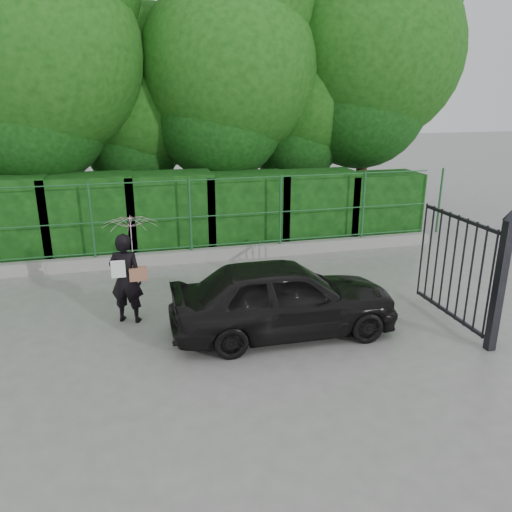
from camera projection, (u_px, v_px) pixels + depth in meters
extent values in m
plane|color=gray|center=(203.00, 348.00, 8.29)|extent=(80.00, 80.00, 0.00)
cube|color=#9E9E99|center=(176.00, 257.00, 12.39)|extent=(14.00, 0.25, 0.30)
cylinder|color=#1E572B|center=(92.00, 221.00, 11.62)|extent=(0.06, 0.06, 1.80)
cylinder|color=#1E572B|center=(190.00, 215.00, 12.15)|extent=(0.06, 0.06, 1.80)
cylinder|color=#1E572B|center=(280.00, 210.00, 12.69)|extent=(0.06, 0.06, 1.80)
cylinder|color=#1E572B|center=(363.00, 205.00, 13.23)|extent=(0.06, 0.06, 1.80)
cylinder|color=#1E572B|center=(440.00, 201.00, 13.77)|extent=(0.06, 0.06, 1.80)
cylinder|color=#1E572B|center=(175.00, 248.00, 12.31)|extent=(13.60, 0.03, 0.03)
cylinder|color=#1E572B|center=(174.00, 218.00, 12.08)|extent=(13.60, 0.03, 0.03)
cylinder|color=#1E572B|center=(172.00, 181.00, 11.79)|extent=(13.60, 0.03, 0.03)
cube|color=black|center=(4.00, 221.00, 12.08)|extent=(2.20, 1.20, 2.15)
cube|color=black|center=(90.00, 217.00, 12.56)|extent=(2.20, 1.20, 2.12)
cube|color=black|center=(170.00, 213.00, 13.03)|extent=(2.20, 1.20, 2.09)
cube|color=black|center=(245.00, 210.00, 13.51)|extent=(2.20, 1.20, 2.01)
cube|color=black|center=(314.00, 207.00, 13.98)|extent=(2.20, 1.20, 1.99)
cube|color=black|center=(379.00, 205.00, 14.47)|extent=(2.20, 1.20, 1.86)
cylinder|color=black|center=(51.00, 162.00, 13.52)|extent=(0.36, 0.36, 4.50)
sphere|color=#14470F|center=(37.00, 55.00, 12.67)|extent=(5.40, 5.40, 5.40)
cylinder|color=black|center=(145.00, 174.00, 15.49)|extent=(0.36, 0.36, 3.25)
sphere|color=#14470F|center=(140.00, 109.00, 14.88)|extent=(3.90, 3.90, 3.90)
cylinder|color=black|center=(230.00, 159.00, 15.00)|extent=(0.36, 0.36, 4.25)
sphere|color=#14470F|center=(228.00, 69.00, 14.20)|extent=(5.10, 5.10, 5.10)
cylinder|color=black|center=(300.00, 166.00, 16.35)|extent=(0.36, 0.36, 3.50)
sphere|color=#14470F|center=(302.00, 99.00, 15.69)|extent=(4.20, 4.20, 4.20)
cylinder|color=black|center=(363.00, 146.00, 16.25)|extent=(0.36, 0.36, 4.75)
sphere|color=#14470F|center=(369.00, 52.00, 15.36)|extent=(5.70, 5.70, 5.70)
cube|color=black|center=(499.00, 287.00, 7.92)|extent=(0.14, 0.14, 2.20)
cone|color=black|center=(511.00, 215.00, 7.55)|extent=(0.22, 0.22, 0.16)
cube|color=black|center=(448.00, 313.00, 9.28)|extent=(0.05, 2.00, 0.06)
cube|color=black|center=(461.00, 218.00, 8.71)|extent=(0.05, 2.00, 0.06)
cylinder|color=black|center=(490.00, 286.00, 8.12)|extent=(0.04, 0.04, 1.90)
cylinder|color=black|center=(480.00, 280.00, 8.35)|extent=(0.04, 0.04, 1.90)
cylinder|color=black|center=(470.00, 275.00, 8.58)|extent=(0.04, 0.04, 1.90)
cylinder|color=black|center=(461.00, 271.00, 8.81)|extent=(0.04, 0.04, 1.90)
cylinder|color=black|center=(453.00, 266.00, 9.04)|extent=(0.04, 0.04, 1.90)
cylinder|color=black|center=(444.00, 262.00, 9.27)|extent=(0.04, 0.04, 1.90)
cylinder|color=black|center=(437.00, 258.00, 9.50)|extent=(0.04, 0.04, 1.90)
cylinder|color=black|center=(429.00, 254.00, 9.73)|extent=(0.04, 0.04, 1.90)
cylinder|color=black|center=(422.00, 250.00, 9.96)|extent=(0.04, 0.04, 1.90)
imported|color=black|center=(126.00, 278.00, 9.03)|extent=(0.72, 0.60, 1.69)
imported|color=#F8CBDB|center=(132.00, 240.00, 8.89)|extent=(0.99, 1.01, 0.91)
cube|color=#9A6248|center=(138.00, 274.00, 8.98)|extent=(0.32, 0.15, 0.24)
cube|color=white|center=(118.00, 269.00, 8.82)|extent=(0.25, 0.02, 0.32)
imported|color=black|center=(284.00, 297.00, 8.65)|extent=(3.96, 1.65, 1.34)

